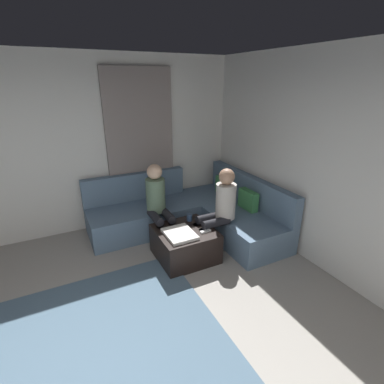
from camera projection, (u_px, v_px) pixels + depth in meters
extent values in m
cube|color=silver|center=(373.00, 178.00, 3.01)|extent=(6.00, 0.12, 2.70)
cube|color=silver|center=(53.00, 150.00, 4.23)|extent=(0.12, 6.00, 2.70)
cube|color=gray|center=(141.00, 149.00, 4.72)|extent=(0.06, 1.10, 2.50)
cube|color=slate|center=(108.00, 366.00, 2.48)|extent=(2.60, 2.20, 0.01)
cube|color=slate|center=(230.00, 218.00, 4.69)|extent=(2.10, 0.85, 0.42)
cube|color=slate|center=(250.00, 189.00, 4.68)|extent=(2.10, 0.14, 0.45)
cube|color=slate|center=(143.00, 218.00, 4.67)|extent=(0.85, 1.70, 0.42)
cube|color=slate|center=(135.00, 186.00, 4.81)|extent=(0.14, 1.70, 0.45)
cube|color=#3F8C4C|center=(224.00, 188.00, 5.05)|extent=(0.36, 0.12, 0.36)
cube|color=#3F8C4C|center=(248.00, 202.00, 4.47)|extent=(0.36, 0.12, 0.36)
cube|color=black|center=(185.00, 243.00, 3.95)|extent=(0.76, 0.76, 0.42)
cube|color=white|center=(180.00, 234.00, 3.73)|extent=(0.44, 0.36, 0.04)
cylinder|color=#334C72|center=(189.00, 218.00, 4.12)|extent=(0.08, 0.08, 0.10)
cube|color=white|center=(205.00, 231.00, 3.81)|extent=(0.05, 0.15, 0.02)
cylinder|color=black|center=(203.00, 243.00, 3.95)|extent=(0.12, 0.12, 0.42)
cylinder|color=black|center=(197.00, 237.00, 4.10)|extent=(0.12, 0.12, 0.42)
cylinder|color=black|center=(216.00, 223.00, 3.94)|extent=(0.12, 0.40, 0.12)
cylinder|color=black|center=(210.00, 218.00, 4.09)|extent=(0.12, 0.40, 0.12)
cylinder|color=beige|center=(226.00, 201.00, 4.01)|extent=(0.28, 0.28, 0.50)
sphere|color=tan|center=(227.00, 177.00, 3.88)|extent=(0.22, 0.22, 0.22)
cylinder|color=black|center=(173.00, 237.00, 4.11)|extent=(0.12, 0.12, 0.42)
cylinder|color=black|center=(161.00, 240.00, 4.03)|extent=(0.12, 0.12, 0.42)
cylinder|color=black|center=(167.00, 215.00, 4.18)|extent=(0.40, 0.12, 0.12)
cylinder|color=black|center=(155.00, 217.00, 4.10)|extent=(0.40, 0.12, 0.12)
cylinder|color=#597259|center=(156.00, 195.00, 4.21)|extent=(0.28, 0.28, 0.50)
sphere|color=#D8AD8C|center=(154.00, 172.00, 4.08)|extent=(0.22, 0.22, 0.22)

